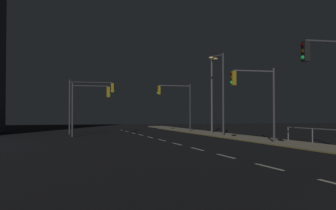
# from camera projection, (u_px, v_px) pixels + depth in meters

# --- Properties ---
(ground_plane) EXTENTS (112.00, 112.00, 0.00)m
(ground_plane) POSITION_uv_depth(u_px,v_px,m) (194.00, 148.00, 23.22)
(ground_plane) COLOR black
(ground_plane) RESTS_ON ground
(sidewalk_right) EXTENTS (2.58, 77.00, 0.14)m
(sidewalk_right) POSITION_uv_depth(u_px,v_px,m) (301.00, 145.00, 25.25)
(sidewalk_right) COLOR gray
(sidewalk_right) RESTS_ON ground
(lane_markings_center) EXTENTS (0.14, 50.00, 0.01)m
(lane_markings_center) POSITION_uv_depth(u_px,v_px,m) (177.00, 144.00, 26.59)
(lane_markings_center) COLOR silver
(lane_markings_center) RESTS_ON ground
(lane_edge_line) EXTENTS (0.14, 53.00, 0.01)m
(lane_edge_line) POSITION_uv_depth(u_px,v_px,m) (244.00, 141.00, 29.63)
(lane_edge_line) COLOR gold
(lane_edge_line) RESTS_ON ground
(traffic_light_far_left) EXTENTS (4.01, 0.34, 5.34)m
(traffic_light_far_left) POSITION_uv_depth(u_px,v_px,m) (176.00, 98.00, 43.52)
(traffic_light_far_left) COLOR #2D3033
(traffic_light_far_left) RESTS_ON sidewalk_right
(traffic_light_near_left) EXTENTS (3.53, 0.34, 4.87)m
(traffic_light_near_left) POSITION_uv_depth(u_px,v_px,m) (90.00, 99.00, 35.37)
(traffic_light_near_left) COLOR #38383D
(traffic_light_near_left) RESTS_ON ground
(traffic_light_mid_right) EXTENTS (3.31, 0.39, 5.10)m
(traffic_light_mid_right) POSITION_uv_depth(u_px,v_px,m) (255.00, 90.00, 26.38)
(traffic_light_mid_right) COLOR #38383D
(traffic_light_mid_right) RESTS_ON sidewalk_right
(traffic_light_overhead_east) EXTENTS (4.60, 0.50, 5.54)m
(traffic_light_overhead_east) POSITION_uv_depth(u_px,v_px,m) (89.00, 96.00, 39.57)
(traffic_light_overhead_east) COLOR #38383D
(traffic_light_overhead_east) RESTS_ON ground
(street_lamp_far_end) EXTENTS (0.75, 2.07, 7.57)m
(street_lamp_far_end) POSITION_uv_depth(u_px,v_px,m) (212.00, 88.00, 39.28)
(street_lamp_far_end) COLOR #4C4C51
(street_lamp_far_end) RESTS_ON sidewalk_right
(street_lamp_corner) EXTENTS (0.90, 1.69, 7.44)m
(street_lamp_corner) POSITION_uv_depth(u_px,v_px,m) (221.00, 86.00, 35.24)
(street_lamp_corner) COLOR #38383D
(street_lamp_corner) RESTS_ON sidewalk_right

